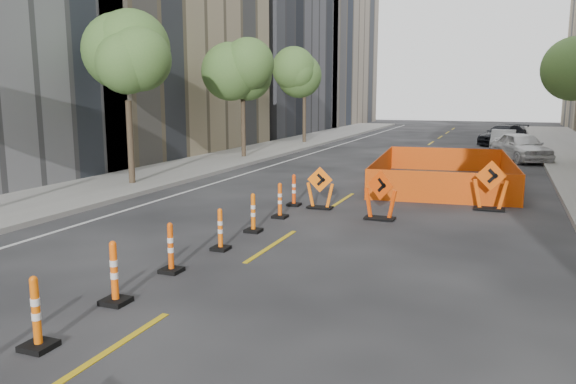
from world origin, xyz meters
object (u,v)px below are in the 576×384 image
at_px(chevron_sign_left, 320,188).
at_px(parked_car_near, 522,147).
at_px(channelizer_6, 280,200).
at_px(parked_car_mid, 503,141).
at_px(channelizer_7, 294,190).
at_px(channelizer_2, 114,273).
at_px(channelizer_3, 171,248).
at_px(channelizer_4, 220,229).
at_px(chevron_sign_right, 490,186).
at_px(parked_car_far, 503,135).
at_px(channelizer_5, 253,213).
at_px(channelizer_1, 36,313).
at_px(chevron_sign_center, 380,195).

relative_size(chevron_sign_left, parked_car_near, 0.29).
xyz_separation_m(channelizer_6, parked_car_mid, (5.87, 22.36, 0.16)).
bearing_deg(channelizer_7, channelizer_2, -89.12).
height_order(channelizer_2, channelizer_3, channelizer_2).
height_order(channelizer_2, channelizer_4, channelizer_2).
bearing_deg(channelizer_7, channelizer_6, -82.18).
bearing_deg(chevron_sign_right, channelizer_3, -138.69).
bearing_deg(chevron_sign_right, parked_car_far, 74.27).
bearing_deg(parked_car_mid, channelizer_6, -103.62).
height_order(channelizer_5, parked_car_mid, parked_car_mid).
height_order(channelizer_2, parked_car_mid, parked_car_mid).
xyz_separation_m(channelizer_5, channelizer_7, (-0.24, 3.64, -0.00)).
bearing_deg(chevron_sign_right, channelizer_4, -144.28).
relative_size(channelizer_1, channelizer_3, 1.04).
height_order(channelizer_1, channelizer_4, channelizer_1).
distance_m(channelizer_5, chevron_sign_left, 3.59).
bearing_deg(channelizer_1, channelizer_7, 91.24).
height_order(channelizer_1, channelizer_6, channelizer_1).
distance_m(channelizer_1, channelizer_7, 10.92).
relative_size(channelizer_2, channelizer_6, 1.08).
height_order(channelizer_1, chevron_sign_left, chevron_sign_left).
distance_m(channelizer_5, chevron_sign_center, 3.83).
relative_size(chevron_sign_center, chevron_sign_right, 0.93).
bearing_deg(channelizer_7, chevron_sign_center, -18.33).
distance_m(channelizer_3, parked_car_near, 23.97).
bearing_deg(parked_car_near, channelizer_4, -130.78).
bearing_deg(channelizer_4, parked_car_mid, 77.25).
xyz_separation_m(parked_car_near, parked_car_mid, (-0.94, 4.90, -0.10)).
bearing_deg(channelizer_2, chevron_sign_right, 61.56).
bearing_deg(channelizer_2, channelizer_5, 88.99).
distance_m(channelizer_4, chevron_sign_right, 8.97).
bearing_deg(parked_car_far, parked_car_near, -61.00).
height_order(channelizer_4, parked_car_far, parked_car_far).
distance_m(channelizer_2, channelizer_7, 9.10).
bearing_deg(channelizer_2, channelizer_4, 88.42).
height_order(channelizer_2, chevron_sign_left, chevron_sign_left).
height_order(chevron_sign_right, parked_car_far, chevron_sign_right).
xyz_separation_m(channelizer_3, channelizer_5, (0.15, 3.64, -0.00)).
bearing_deg(channelizer_2, channelizer_1, -86.92).
distance_m(channelizer_1, parked_car_far, 36.98).
xyz_separation_m(channelizer_3, parked_car_far, (5.99, 32.88, 0.19)).
relative_size(channelizer_3, parked_car_far, 0.21).
bearing_deg(chevron_sign_left, channelizer_5, -107.56).
relative_size(channelizer_4, parked_car_near, 0.22).
xyz_separation_m(channelizer_7, parked_car_near, (7.07, 15.65, 0.26)).
xyz_separation_m(chevron_sign_left, parked_car_near, (6.15, 15.77, 0.11)).
height_order(channelizer_4, parked_car_mid, parked_car_mid).
distance_m(channelizer_5, channelizer_7, 3.65).
height_order(channelizer_2, chevron_sign_center, chevron_sign_center).
distance_m(channelizer_1, chevron_sign_center, 10.30).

